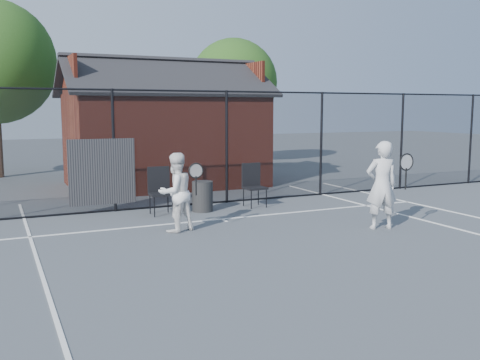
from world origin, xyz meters
name	(u,v)px	position (x,y,z in m)	size (l,w,h in m)	color
ground	(287,250)	(0.00, 0.00, 0.00)	(80.00, 80.00, 0.00)	#4F555A
court_lines	(330,270)	(0.00, -1.32, 0.01)	(11.02, 18.00, 0.01)	white
fence	(180,151)	(-0.30, 5.00, 1.45)	(22.04, 3.00, 3.00)	black
clubhouse	(164,137)	(0.50, 9.00, 1.61)	(6.50, 4.36, 4.19)	#5F2116
tree_right	(234,83)	(5.50, 14.50, 3.71)	(3.97, 3.97, 5.70)	black
player_front	(382,185)	(2.68, 0.71, 0.93)	(0.88, 0.70, 1.86)	silver
player_back	(176,192)	(-1.33, 2.28, 0.82)	(0.96, 0.83, 1.63)	white
chair_left	(161,192)	(-1.10, 4.10, 0.56)	(0.53, 0.56, 1.11)	black
chair_right	(255,186)	(1.40, 4.10, 0.55)	(0.52, 0.55, 1.09)	black
waste_bin	(203,196)	(-0.05, 4.10, 0.37)	(0.51, 0.51, 0.75)	black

